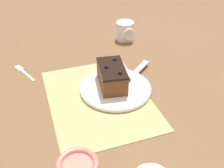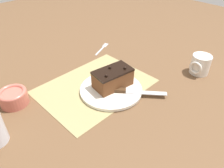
{
  "view_description": "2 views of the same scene",
  "coord_description": "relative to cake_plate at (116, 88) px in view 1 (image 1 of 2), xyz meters",
  "views": [
    {
      "loc": [
        0.7,
        -0.19,
        0.57
      ],
      "look_at": [
        -0.02,
        0.06,
        0.04
      ],
      "focal_mm": 42.0,
      "sensor_mm": 36.0,
      "label": 1
    },
    {
      "loc": [
        0.48,
        0.58,
        0.56
      ],
      "look_at": [
        0.0,
        0.1,
        0.07
      ],
      "focal_mm": 35.0,
      "sensor_mm": 36.0,
      "label": 2
    }
  ],
  "objects": [
    {
      "name": "serving_knife",
      "position": [
        -0.03,
        0.06,
        0.01
      ],
      "size": [
        0.17,
        0.2,
        0.01
      ],
      "rotation": [
        0.0,
        0.0,
        0.7
      ],
      "color": "#472D19",
      "rests_on": "cake_plate"
    },
    {
      "name": "dessert_fork",
      "position": [
        -0.24,
        -0.31,
        -0.01
      ],
      "size": [
        0.14,
        0.07,
        0.01
      ],
      "rotation": [
        0.0,
        0.0,
        1.97
      ],
      "color": "#B7BABF",
      "rests_on": "ground_plane"
    },
    {
      "name": "ground_plane",
      "position": [
        0.02,
        -0.07,
        -0.01
      ],
      "size": [
        3.0,
        3.0,
        0.0
      ],
      "primitive_type": "plane",
      "color": "brown"
    },
    {
      "name": "placemat_woven",
      "position": [
        0.02,
        -0.07,
        -0.01
      ],
      "size": [
        0.46,
        0.34,
        0.0
      ],
      "primitive_type": "cube",
      "color": "tan",
      "rests_on": "ground_plane"
    },
    {
      "name": "chocolate_cake",
      "position": [
        -0.02,
        -0.01,
        0.04
      ],
      "size": [
        0.17,
        0.11,
        0.09
      ],
      "rotation": [
        0.0,
        0.0,
        -0.15
      ],
      "color": "brown",
      "rests_on": "cake_plate"
    },
    {
      "name": "coffee_mug",
      "position": [
        -0.39,
        0.19,
        0.03
      ],
      "size": [
        0.1,
        0.09,
        0.09
      ],
      "color": "silver",
      "rests_on": "ground_plane"
    },
    {
      "name": "cake_plate",
      "position": [
        0.0,
        0.0,
        0.0
      ],
      "size": [
        0.26,
        0.26,
        0.01
      ],
      "color": "white",
      "rests_on": "placemat_woven"
    }
  ]
}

